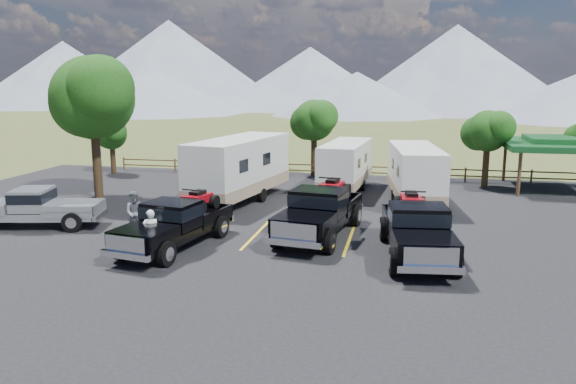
% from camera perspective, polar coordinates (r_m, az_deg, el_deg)
% --- Properties ---
extents(ground, '(320.00, 320.00, 0.00)m').
position_cam_1_polar(ground, '(20.33, -0.43, -7.44)').
color(ground, '#4A5524').
rests_on(ground, ground).
extents(asphalt_lot, '(44.00, 34.00, 0.04)m').
position_cam_1_polar(asphalt_lot, '(23.13, 1.15, -5.05)').
color(asphalt_lot, black).
rests_on(asphalt_lot, ground).
extents(stall_lines, '(12.12, 5.50, 0.01)m').
position_cam_1_polar(stall_lines, '(24.07, 1.59, -4.34)').
color(stall_lines, yellow).
rests_on(stall_lines, asphalt_lot).
extents(tree_big_nw, '(5.54, 5.18, 7.84)m').
position_cam_1_polar(tree_big_nw, '(32.45, -19.29, 9.03)').
color(tree_big_nw, black).
rests_on(tree_big_nw, ground).
extents(tree_ne_a, '(3.11, 2.92, 4.76)m').
position_cam_1_polar(tree_ne_a, '(36.29, 19.61, 5.84)').
color(tree_ne_a, black).
rests_on(tree_ne_a, ground).
extents(tree_north, '(3.46, 3.24, 5.25)m').
position_cam_1_polar(tree_north, '(38.42, 2.64, 7.27)').
color(tree_north, black).
rests_on(tree_north, ground).
extents(tree_nw_small, '(2.59, 2.43, 3.85)m').
position_cam_1_polar(tree_nw_small, '(41.26, -17.50, 5.58)').
color(tree_nw_small, black).
rests_on(tree_nw_small, ground).
extents(rail_fence, '(36.12, 0.12, 1.00)m').
position_cam_1_polar(rail_fence, '(37.84, 8.51, 2.18)').
color(rail_fence, brown).
rests_on(rail_fence, ground).
extents(pavilion, '(6.20, 6.20, 3.22)m').
position_cam_1_polar(pavilion, '(37.10, 25.73, 4.40)').
color(pavilion, brown).
rests_on(pavilion, ground).
extents(mountain_range, '(209.00, 71.00, 20.00)m').
position_cam_1_polar(mountain_range, '(125.35, 6.59, 11.86)').
color(mountain_range, slate).
rests_on(mountain_range, ground).
extents(rig_left, '(3.07, 6.54, 2.10)m').
position_cam_1_polar(rig_left, '(22.52, -11.32, -3.01)').
color(rig_left, black).
rests_on(rig_left, asphalt_lot).
extents(rig_center, '(3.17, 7.10, 2.29)m').
position_cam_1_polar(rig_center, '(23.71, 3.32, -1.85)').
color(rig_center, black).
rests_on(rig_center, asphalt_lot).
extents(rig_right, '(2.97, 6.88, 2.23)m').
position_cam_1_polar(rig_right, '(21.52, 12.94, -3.58)').
color(rig_right, black).
rests_on(rig_right, asphalt_lot).
extents(trailer_left, '(3.95, 9.93, 3.44)m').
position_cam_1_polar(trailer_left, '(30.42, -4.98, 2.39)').
color(trailer_left, silver).
rests_on(trailer_left, asphalt_lot).
extents(trailer_center, '(2.72, 8.33, 2.88)m').
position_cam_1_polar(trailer_center, '(33.49, 5.90, 2.69)').
color(trailer_center, silver).
rests_on(trailer_center, asphalt_lot).
extents(trailer_right, '(3.12, 8.74, 3.02)m').
position_cam_1_polar(trailer_right, '(30.69, 12.78, 1.82)').
color(trailer_right, silver).
rests_on(trailer_right, asphalt_lot).
extents(pickup_silver, '(6.13, 3.16, 1.76)m').
position_cam_1_polar(pickup_silver, '(27.50, -24.18, -1.41)').
color(pickup_silver, '#9A9EA2').
rests_on(pickup_silver, asphalt_lot).
extents(person_a, '(0.77, 0.67, 1.78)m').
position_cam_1_polar(person_a, '(21.64, -13.76, -4.04)').
color(person_a, white).
rests_on(person_a, asphalt_lot).
extents(person_b, '(1.10, 0.99, 1.86)m').
position_cam_1_polar(person_b, '(24.84, -15.23, -2.04)').
color(person_b, slate).
rests_on(person_b, asphalt_lot).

